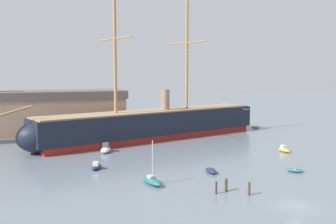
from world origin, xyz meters
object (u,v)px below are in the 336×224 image
(dinghy_foreground_right, at_px, (295,170))
(mooring_piling_nearest, at_px, (249,189))
(dinghy_far_right, at_px, (256,127))
(sailboat_foreground_left, at_px, (152,181))
(dockside_warehouse_left, at_px, (16,115))
(tall_ship, at_px, (154,124))
(seagull_in_flight, at_px, (247,109))
(motorboat_mid_left, at_px, (96,167))
(mooring_piling_right_pair, at_px, (216,188))
(dinghy_far_left, at_px, (16,139))
(motorboat_mid_right, at_px, (284,149))
(motorboat_alongside_bow, at_px, (106,149))
(mooring_piling_left_pair, at_px, (226,185))
(dinghy_near_centre, at_px, (211,171))

(dinghy_foreground_right, height_order, mooring_piling_nearest, mooring_piling_nearest)
(dinghy_far_right, bearing_deg, sailboat_foreground_left, -137.06)
(dinghy_foreground_right, height_order, dockside_warehouse_left, dockside_warehouse_left)
(tall_ship, distance_m, seagull_in_flight, 33.65)
(motorboat_mid_left, height_order, mooring_piling_nearest, mooring_piling_nearest)
(sailboat_foreground_left, height_order, dinghy_far_right, sailboat_foreground_left)
(mooring_piling_nearest, bearing_deg, mooring_piling_right_pair, 152.04)
(dinghy_far_left, height_order, dockside_warehouse_left, dockside_warehouse_left)
(motorboat_mid_right, distance_m, dockside_warehouse_left, 59.03)
(motorboat_alongside_bow, xyz_separation_m, mooring_piling_nearest, (11.22, -31.56, 0.18))
(dockside_warehouse_left, bearing_deg, tall_ship, -23.58)
(dinghy_far_right, xyz_separation_m, dockside_warehouse_left, (-59.93, 6.38, 5.08))
(motorboat_mid_left, distance_m, mooring_piling_left_pair, 21.60)
(tall_ship, bearing_deg, dinghy_far_right, 11.35)
(dinghy_foreground_right, relative_size, motorboat_mid_left, 0.80)
(mooring_piling_right_pair, relative_size, seagull_in_flight, 1.51)
(tall_ship, xyz_separation_m, motorboat_alongside_bow, (-13.07, -10.49, -2.76))
(mooring_piling_right_pair, xyz_separation_m, seagull_in_flight, (8.73, 7.27, 8.85))
(mooring_piling_nearest, height_order, mooring_piling_left_pair, mooring_piling_left_pair)
(dinghy_foreground_right, distance_m, seagull_in_flight, 12.07)
(motorboat_mid_left, bearing_deg, sailboat_foreground_left, -63.07)
(dinghy_foreground_right, bearing_deg, mooring_piling_right_pair, -162.51)
(dinghy_near_centre, bearing_deg, dinghy_foreground_right, -18.73)
(tall_ship, xyz_separation_m, motorboat_mid_right, (18.62, -22.08, -2.93))
(motorboat_alongside_bow, bearing_deg, motorboat_mid_right, -20.09)
(motorboat_mid_left, distance_m, seagull_in_flight, 24.61)
(dinghy_far_right, bearing_deg, motorboat_alongside_bow, -159.24)
(mooring_piling_left_pair, bearing_deg, dinghy_far_left, 117.63)
(tall_ship, relative_size, mooring_piling_nearest, 39.88)
(dinghy_far_left, bearing_deg, mooring_piling_nearest, -61.84)
(mooring_piling_nearest, bearing_deg, sailboat_foreground_left, 138.42)
(dinghy_foreground_right, xyz_separation_m, mooring_piling_nearest, (-12.51, -6.94, 0.51))
(sailboat_foreground_left, bearing_deg, mooring_piling_right_pair, -47.51)
(dinghy_foreground_right, distance_m, dinghy_near_centre, 12.74)
(tall_ship, bearing_deg, dinghy_foreground_right, -73.11)
(dinghy_foreground_right, distance_m, motorboat_mid_left, 30.39)
(mooring_piling_right_pair, bearing_deg, dinghy_foreground_right, 17.49)
(dinghy_foreground_right, xyz_separation_m, seagull_in_flight, (-7.32, 2.21, 9.33))
(sailboat_foreground_left, relative_size, motorboat_mid_right, 1.99)
(dinghy_far_left, height_order, dinghy_far_right, dinghy_far_left)
(dinghy_far_right, bearing_deg, dinghy_foreground_right, -116.24)
(dockside_warehouse_left, bearing_deg, dinghy_far_right, -6.07)
(tall_ship, distance_m, motorboat_mid_left, 28.49)
(motorboat_mid_left, distance_m, dinghy_far_right, 56.09)
(dinghy_far_left, bearing_deg, mooring_piling_left_pair, -62.37)
(dinghy_near_centre, xyz_separation_m, mooring_piling_right_pair, (-3.98, -9.15, 0.42))
(mooring_piling_left_pair, height_order, mooring_piling_right_pair, mooring_piling_left_pair)
(tall_ship, bearing_deg, mooring_piling_nearest, -92.51)
(tall_ship, relative_size, mooring_piling_right_pair, 41.34)
(motorboat_mid_left, bearing_deg, motorboat_alongside_bow, 71.86)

